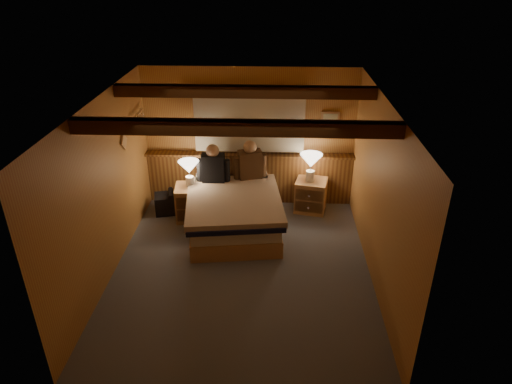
# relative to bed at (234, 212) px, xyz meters

# --- Properties ---
(floor) EXTENTS (4.20, 4.20, 0.00)m
(floor) POSITION_rel_bed_xyz_m (0.20, -1.03, -0.33)
(floor) COLOR slate
(floor) RESTS_ON ground
(ceiling) EXTENTS (4.20, 4.20, 0.00)m
(ceiling) POSITION_rel_bed_xyz_m (0.20, -1.03, 2.07)
(ceiling) COLOR #C5874A
(ceiling) RESTS_ON wall_back
(wall_back) EXTENTS (3.60, 0.00, 3.60)m
(wall_back) POSITION_rel_bed_xyz_m (0.20, 1.07, 0.87)
(wall_back) COLOR #B88B42
(wall_back) RESTS_ON floor
(wall_left) EXTENTS (0.00, 4.20, 4.20)m
(wall_left) POSITION_rel_bed_xyz_m (-1.60, -1.03, 0.87)
(wall_left) COLOR #B88B42
(wall_left) RESTS_ON floor
(wall_right) EXTENTS (0.00, 4.20, 4.20)m
(wall_right) POSITION_rel_bed_xyz_m (2.00, -1.03, 0.87)
(wall_right) COLOR #B88B42
(wall_right) RESTS_ON floor
(wall_front) EXTENTS (3.60, 0.00, 3.60)m
(wall_front) POSITION_rel_bed_xyz_m (0.20, -3.13, 0.87)
(wall_front) COLOR #B88B42
(wall_front) RESTS_ON floor
(wainscot) EXTENTS (3.60, 0.23, 0.94)m
(wainscot) POSITION_rel_bed_xyz_m (0.20, 1.00, 0.16)
(wainscot) COLOR brown
(wainscot) RESTS_ON wall_back
(curtain_window) EXTENTS (2.18, 0.09, 1.11)m
(curtain_window) POSITION_rel_bed_xyz_m (0.20, 1.00, 1.19)
(curtain_window) COLOR #402010
(curtain_window) RESTS_ON wall_back
(ceiling_beams) EXTENTS (3.60, 1.65, 0.16)m
(ceiling_beams) POSITION_rel_bed_xyz_m (0.20, -0.88, 1.98)
(ceiling_beams) COLOR #402010
(ceiling_beams) RESTS_ON ceiling
(coat_rail) EXTENTS (0.05, 0.55, 0.24)m
(coat_rail) POSITION_rel_bed_xyz_m (-1.52, 0.54, 1.34)
(coat_rail) COLOR white
(coat_rail) RESTS_ON wall_left
(framed_print) EXTENTS (0.30, 0.04, 0.25)m
(framed_print) POSITION_rel_bed_xyz_m (1.55, 1.05, 1.22)
(framed_print) COLOR tan
(framed_print) RESTS_ON wall_back
(bed) EXTENTS (1.65, 2.01, 0.63)m
(bed) POSITION_rel_bed_xyz_m (0.00, 0.00, 0.00)
(bed) COLOR tan
(bed) RESTS_ON floor
(nightstand_left) EXTENTS (0.58, 0.53, 0.59)m
(nightstand_left) POSITION_rel_bed_xyz_m (-0.73, 0.34, -0.03)
(nightstand_left) COLOR tan
(nightstand_left) RESTS_ON floor
(nightstand_right) EXTENTS (0.60, 0.56, 0.57)m
(nightstand_right) POSITION_rel_bed_xyz_m (1.27, 0.71, -0.04)
(nightstand_right) COLOR tan
(nightstand_right) RESTS_ON floor
(lamp_left) EXTENTS (0.34, 0.34, 0.44)m
(lamp_left) POSITION_rel_bed_xyz_m (-0.75, 0.38, 0.57)
(lamp_left) COLOR white
(lamp_left) RESTS_ON nightstand_left
(lamp_right) EXTENTS (0.37, 0.37, 0.49)m
(lamp_right) POSITION_rel_bed_xyz_m (1.24, 0.70, 0.58)
(lamp_right) COLOR white
(lamp_right) RESTS_ON nightstand_right
(person_left) EXTENTS (0.55, 0.22, 0.67)m
(person_left) POSITION_rel_bed_xyz_m (-0.37, 0.51, 0.57)
(person_left) COLOR black
(person_left) RESTS_ON bed
(person_right) EXTENTS (0.55, 0.31, 0.68)m
(person_right) POSITION_rel_bed_xyz_m (0.22, 0.67, 0.57)
(person_right) COLOR #49301D
(person_right) RESTS_ON bed
(duffel_bag) EXTENTS (0.62, 0.45, 0.40)m
(duffel_bag) POSITION_rel_bed_xyz_m (-1.13, 0.54, -0.15)
(duffel_bag) COLOR black
(duffel_bag) RESTS_ON floor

